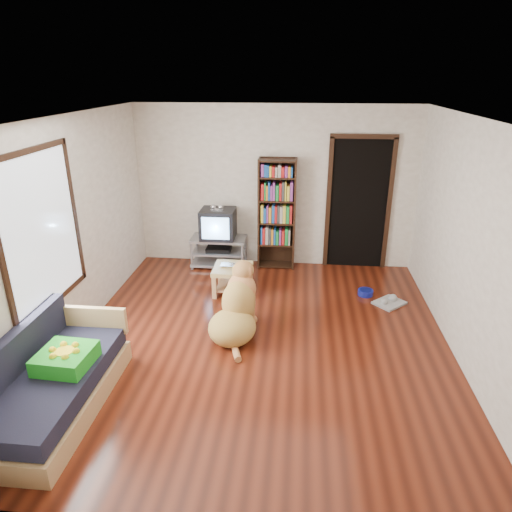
# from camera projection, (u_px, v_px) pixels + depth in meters

# --- Properties ---
(ground) EXTENTS (5.00, 5.00, 0.00)m
(ground) POSITION_uv_depth(u_px,v_px,m) (260.00, 341.00, 5.54)
(ground) COLOR #5C1F0F
(ground) RESTS_ON ground
(ceiling) EXTENTS (5.00, 5.00, 0.00)m
(ceiling) POSITION_uv_depth(u_px,v_px,m) (261.00, 118.00, 4.57)
(ceiling) COLOR white
(ceiling) RESTS_ON ground
(wall_back) EXTENTS (4.50, 0.00, 4.50)m
(wall_back) POSITION_uv_depth(u_px,v_px,m) (275.00, 188.00, 7.36)
(wall_back) COLOR silver
(wall_back) RESTS_ON ground
(wall_front) EXTENTS (4.50, 0.00, 4.50)m
(wall_front) POSITION_uv_depth(u_px,v_px,m) (224.00, 381.00, 2.74)
(wall_front) COLOR silver
(wall_front) RESTS_ON ground
(wall_left) EXTENTS (0.00, 5.00, 5.00)m
(wall_left) POSITION_uv_depth(u_px,v_px,m) (67.00, 233.00, 5.26)
(wall_left) COLOR silver
(wall_left) RESTS_ON ground
(wall_right) EXTENTS (0.00, 5.00, 5.00)m
(wall_right) POSITION_uv_depth(u_px,v_px,m) (471.00, 247.00, 4.85)
(wall_right) COLOR silver
(wall_right) RESTS_ON ground
(green_cushion) EXTENTS (0.51, 0.51, 0.16)m
(green_cushion) POSITION_uv_depth(u_px,v_px,m) (66.00, 358.00, 4.34)
(green_cushion) COLOR green
(green_cushion) RESTS_ON sofa
(laptop) EXTENTS (0.37, 0.24, 0.03)m
(laptop) POSITION_uv_depth(u_px,v_px,m) (232.00, 267.00, 6.59)
(laptop) COLOR silver
(laptop) RESTS_ON coffee_table
(dog_bowl) EXTENTS (0.22, 0.22, 0.08)m
(dog_bowl) POSITION_uv_depth(u_px,v_px,m) (365.00, 292.00, 6.66)
(dog_bowl) COLOR navy
(dog_bowl) RESTS_ON ground
(grey_rag) EXTENTS (0.51, 0.51, 0.03)m
(grey_rag) POSITION_uv_depth(u_px,v_px,m) (389.00, 303.00, 6.41)
(grey_rag) COLOR #A3A3A3
(grey_rag) RESTS_ON ground
(window) EXTENTS (0.03, 1.46, 1.70)m
(window) POSITION_uv_depth(u_px,v_px,m) (42.00, 231.00, 4.72)
(window) COLOR white
(window) RESTS_ON wall_left
(doorway) EXTENTS (1.03, 0.05, 2.19)m
(doorway) POSITION_uv_depth(u_px,v_px,m) (359.00, 201.00, 7.29)
(doorway) COLOR black
(doorway) RESTS_ON wall_back
(tv_stand) EXTENTS (0.90, 0.45, 0.50)m
(tv_stand) POSITION_uv_depth(u_px,v_px,m) (219.00, 251.00, 7.60)
(tv_stand) COLOR #99999E
(tv_stand) RESTS_ON ground
(crt_tv) EXTENTS (0.55, 0.52, 0.58)m
(crt_tv) POSITION_uv_depth(u_px,v_px,m) (218.00, 223.00, 7.44)
(crt_tv) COLOR black
(crt_tv) RESTS_ON tv_stand
(bookshelf) EXTENTS (0.60, 0.30, 1.80)m
(bookshelf) POSITION_uv_depth(u_px,v_px,m) (277.00, 208.00, 7.32)
(bookshelf) COLOR black
(bookshelf) RESTS_ON ground
(sofa) EXTENTS (0.80, 1.80, 0.80)m
(sofa) POSITION_uv_depth(u_px,v_px,m) (52.00, 385.00, 4.34)
(sofa) COLOR tan
(sofa) RESTS_ON ground
(coffee_table) EXTENTS (0.55, 0.55, 0.40)m
(coffee_table) POSITION_uv_depth(u_px,v_px,m) (233.00, 274.00, 6.67)
(coffee_table) COLOR #D8BD6E
(coffee_table) RESTS_ON ground
(dog) EXTENTS (0.70, 1.13, 0.92)m
(dog) POSITION_uv_depth(u_px,v_px,m) (237.00, 310.00, 5.56)
(dog) COLOR tan
(dog) RESTS_ON ground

